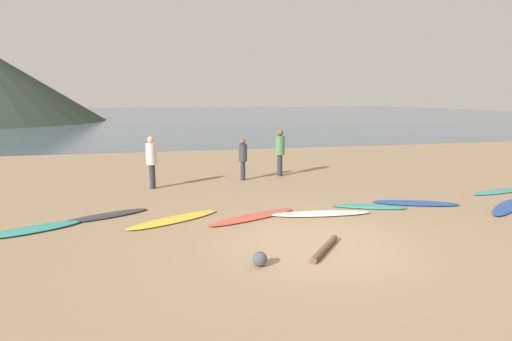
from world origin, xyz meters
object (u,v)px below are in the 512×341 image
Objects in this scene: surfboard_9 at (502,191)px; driftwood_log at (325,248)px; surfboard_2 at (107,215)px; surfboard_3 at (174,219)px; surfboard_1 at (32,229)px; person_2 at (152,158)px; beach_rock_near at (260,259)px; person_0 at (243,156)px; surfboard_5 at (321,213)px; surfboard_4 at (253,217)px; person_1 at (280,149)px; surfboard_6 at (369,207)px; surfboard_7 at (415,203)px; surfboard_8 at (507,207)px.

driftwood_log is at bearing -164.75° from surfboard_9.
surfboard_2 is 0.85× the size of surfboard_3.
person_2 reaches higher than surfboard_1.
beach_rock_near is at bearing -58.49° from surfboard_1.
beach_rock_near is (1.44, -3.18, 0.10)m from surfboard_3.
surfboard_5 is at bearing -103.13° from person_0.
person_0 is (0.71, 4.83, 0.87)m from surfboard_4.
person_2 is 6.48× the size of beach_rock_near.
surfboard_5 is 1.04× the size of surfboard_9.
surfboard_1 is at bearing 156.04° from driftwood_log.
person_1 is at bearing 43.73° from surfboard_4.
driftwood_log reaches higher than surfboard_3.
surfboard_1 is 1.49× the size of driftwood_log.
surfboard_6 is at bearing -85.29° from person_0.
surfboard_3 is 1.78× the size of driftwood_log.
surfboard_7 reaches higher than surfboard_9.
surfboard_7 is at bearing -178.52° from surfboard_9.
surfboard_7 is (8.49, -0.70, 0.00)m from surfboard_2.
person_2 is at bearing 117.19° from driftwood_log.
person_1 reaches higher than beach_rock_near.
surfboard_8 is 7.92m from beach_rock_near.
surfboard_9 is 1.42× the size of person_1.
beach_rock_near is at bearing -128.32° from surfboard_7.
surfboard_7 is at bearing -28.55° from surfboard_2.
surfboard_7 is 1.71× the size of driftwood_log.
person_2 reaches higher than surfboard_2.
person_1 reaches higher than surfboard_5.
surfboard_1 is at bearing 155.15° from surfboard_4.
driftwood_log is at bearing -93.77° from surfboard_4.
surfboard_5 reaches higher than surfboard_7.
surfboard_1 is 10.02m from surfboard_7.
surfboard_8 is (5.26, -0.55, -0.01)m from surfboard_5.
surfboard_6 is 0.87× the size of surfboard_8.
surfboard_1 reaches higher than surfboard_3.
person_1 reaches higher than driftwood_log.
person_1 is at bearing 135.70° from surfboard_9.
surfboard_6 is 5.38m from person_0.
surfboard_1 is 0.82× the size of surfboard_9.
person_0 is 5.66× the size of beach_rock_near.
surfboard_8 is at bearing -28.59° from surfboard_1.
surfboard_4 is 1.80m from surfboard_5.
beach_rock_near is (-2.80, -8.27, -0.93)m from person_1.
person_1 reaches higher than surfboard_8.
surfboard_2 is at bearing -164.05° from surfboard_7.
person_1 is at bearing 71.31° from beach_rock_near.
surfboard_6 is at bearing -157.75° from surfboard_7.
surfboard_1 is 0.79× the size of surfboard_5.
driftwood_log is at bearing -123.69° from surfboard_7.
person_0 is at bearing -14.08° from person_1.
surfboard_1 is 1.75m from surfboard_2.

